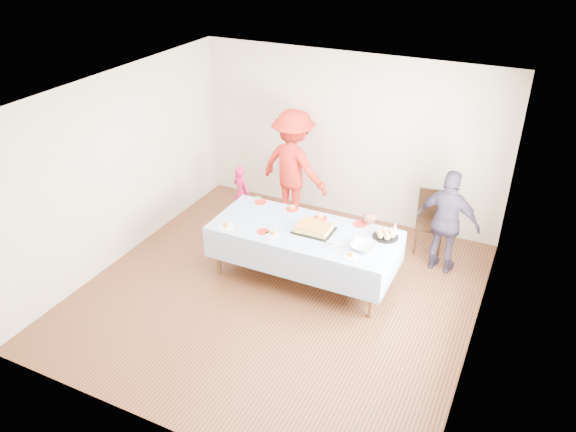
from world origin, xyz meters
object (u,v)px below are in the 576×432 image
(adult_left, at_px, (294,167))
(birthday_cake, at_px, (314,228))
(dining_chair, at_px, (430,217))
(party_table, at_px, (304,233))

(adult_left, bearing_deg, birthday_cake, 136.50)
(dining_chair, bearing_deg, party_table, -142.45)
(birthday_cake, relative_size, adult_left, 0.28)
(dining_chair, height_order, adult_left, adult_left)
(party_table, height_order, birthday_cake, birthday_cake)
(party_table, distance_m, dining_chair, 2.08)
(party_table, distance_m, adult_left, 1.73)
(party_table, bearing_deg, dining_chair, 48.70)
(party_table, height_order, adult_left, adult_left)
(party_table, relative_size, adult_left, 1.33)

